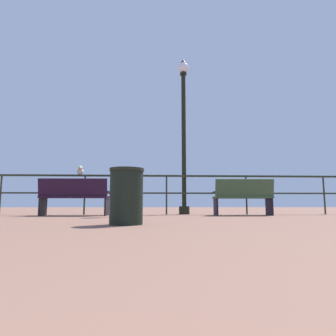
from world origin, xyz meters
name	(u,v)px	position (x,y,z in m)	size (l,w,h in m)	color
pier_railing	(167,185)	(0.00, 9.62, 0.79)	(21.92, 0.05, 1.07)	#262B1C
bench_near_left	(74,195)	(-2.28, 8.95, 0.50)	(1.65, 0.69, 0.89)	black
bench_near_right	(243,196)	(1.89, 8.95, 0.49)	(1.45, 0.71, 0.89)	#354D30
lamppost_center	(184,127)	(0.50, 9.83, 2.47)	(0.32, 0.32, 4.52)	black
seagull_on_rail	(80,171)	(-2.32, 9.59, 1.17)	(0.24, 0.47, 0.22)	silver
trash_bin	(126,196)	(-0.70, 5.77, 0.38)	(0.47, 0.47, 0.76)	black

